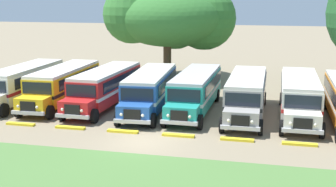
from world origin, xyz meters
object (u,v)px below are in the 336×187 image
at_px(parked_bus_slot_2, 105,86).
at_px(parked_bus_slot_4, 196,90).
at_px(parked_bus_slot_1, 63,83).
at_px(parked_bus_slot_3, 150,89).
at_px(parked_bus_slot_6, 300,95).
at_px(broad_shade_tree, 171,17).
at_px(parked_bus_slot_0, 23,82).
at_px(parked_bus_slot_5, 247,93).

bearing_deg(parked_bus_slot_2, parked_bus_slot_4, 92.56).
bearing_deg(parked_bus_slot_1, parked_bus_slot_3, 85.09).
xyz_separation_m(parked_bus_slot_6, broad_shade_tree, (-12.25, 12.66, 4.70)).
height_order(parked_bus_slot_0, parked_bus_slot_6, same).
height_order(parked_bus_slot_4, broad_shade_tree, broad_shade_tree).
bearing_deg(parked_bus_slot_3, broad_shade_tree, -177.98).
xyz_separation_m(parked_bus_slot_3, parked_bus_slot_4, (3.39, 0.43, 0.00)).
relative_size(parked_bus_slot_2, parked_bus_slot_3, 0.99).
bearing_deg(parked_bus_slot_2, broad_shade_tree, 171.10).
bearing_deg(parked_bus_slot_2, parked_bus_slot_1, -90.66).
distance_m(parked_bus_slot_5, broad_shade_tree, 16.14).
height_order(parked_bus_slot_1, parked_bus_slot_6, same).
height_order(parked_bus_slot_0, parked_bus_slot_4, same).
xyz_separation_m(parked_bus_slot_2, broad_shade_tree, (2.32, 12.71, 4.70)).
bearing_deg(parked_bus_slot_1, broad_shade_tree, 153.08).
bearing_deg(parked_bus_slot_3, parked_bus_slot_6, 87.77).
distance_m(parked_bus_slot_4, parked_bus_slot_6, 7.49).
height_order(parked_bus_slot_2, parked_bus_slot_3, same).
height_order(parked_bus_slot_6, broad_shade_tree, broad_shade_tree).
height_order(parked_bus_slot_5, parked_bus_slot_6, same).
height_order(parked_bus_slot_1, parked_bus_slot_5, same).
bearing_deg(broad_shade_tree, parked_bus_slot_1, -115.35).
xyz_separation_m(parked_bus_slot_1, parked_bus_slot_5, (14.51, -0.29, 0.00)).
bearing_deg(parked_bus_slot_5, parked_bus_slot_1, -91.42).
relative_size(parked_bus_slot_2, parked_bus_slot_6, 1.00).
height_order(parked_bus_slot_3, broad_shade_tree, broad_shade_tree).
bearing_deg(parked_bus_slot_0, parked_bus_slot_6, 89.23).
bearing_deg(broad_shade_tree, parked_bus_slot_3, -83.96).
distance_m(parked_bus_slot_1, parked_bus_slot_4, 10.72).
height_order(parked_bus_slot_3, parked_bus_slot_6, same).
relative_size(parked_bus_slot_6, broad_shade_tree, 0.84).
xyz_separation_m(parked_bus_slot_4, parked_bus_slot_5, (3.79, -0.29, 0.00)).
distance_m(parked_bus_slot_3, parked_bus_slot_4, 3.42).
bearing_deg(parked_bus_slot_5, parked_bus_slot_3, -89.16).
bearing_deg(parked_bus_slot_4, parked_bus_slot_3, -82.39).
xyz_separation_m(parked_bus_slot_1, parked_bus_slot_3, (7.33, -0.43, 0.00)).
xyz_separation_m(parked_bus_slot_0, parked_bus_slot_4, (14.12, 0.22, 0.00)).
bearing_deg(parked_bus_slot_1, parked_bus_slot_0, -87.88).
xyz_separation_m(parked_bus_slot_1, parked_bus_slot_4, (10.72, 0.00, 0.00)).
bearing_deg(parked_bus_slot_4, parked_bus_slot_1, -89.65).
xyz_separation_m(parked_bus_slot_0, parked_bus_slot_1, (3.40, 0.22, 0.00)).
distance_m(parked_bus_slot_0, parked_bus_slot_5, 17.91).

